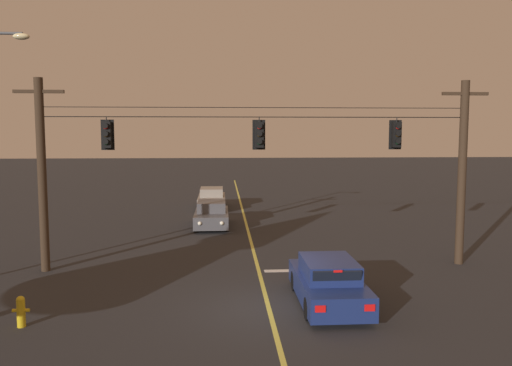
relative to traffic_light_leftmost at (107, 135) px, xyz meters
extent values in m
plane|color=#28282B|center=(5.56, -4.65, -5.06)|extent=(180.00, 180.00, 0.00)
cube|color=#D1C64C|center=(5.56, 6.02, -5.05)|extent=(0.14, 60.00, 0.01)
cube|color=silver|center=(7.46, -0.58, -5.05)|extent=(3.40, 0.36, 0.01)
cylinder|color=#38281C|center=(-2.38, 0.02, -1.50)|extent=(0.32, 0.32, 7.11)
cube|color=#38281C|center=(-2.38, 0.02, 1.55)|extent=(1.80, 0.12, 0.12)
cylinder|color=slate|center=(-2.38, 0.02, 1.20)|extent=(0.12, 0.12, 0.18)
cylinder|color=#38281C|center=(13.49, 0.02, -1.50)|extent=(0.32, 0.32, 7.11)
cube|color=#38281C|center=(13.49, 0.02, 1.55)|extent=(1.80, 0.12, 0.12)
cylinder|color=slate|center=(13.49, 0.02, 1.20)|extent=(0.12, 0.12, 0.18)
cylinder|color=black|center=(5.56, 0.02, 0.65)|extent=(15.86, 0.03, 0.03)
cylinder|color=black|center=(5.56, 0.02, 1.00)|extent=(15.86, 0.02, 0.02)
cylinder|color=black|center=(0.00, 0.02, 0.56)|extent=(0.04, 0.04, 0.18)
cube|color=black|center=(0.00, 0.02, -0.01)|extent=(0.32, 0.26, 0.96)
cube|color=black|center=(0.00, 0.16, -0.01)|extent=(0.48, 0.03, 1.12)
sphere|color=red|center=(0.00, -0.14, 0.28)|extent=(0.17, 0.17, 0.17)
cylinder|color=black|center=(0.00, -0.18, 0.33)|extent=(0.20, 0.10, 0.20)
sphere|color=#3D280A|center=(0.00, -0.14, -0.01)|extent=(0.17, 0.17, 0.17)
cylinder|color=black|center=(0.00, -0.18, 0.04)|extent=(0.20, 0.10, 0.20)
sphere|color=black|center=(0.00, -0.14, -0.29)|extent=(0.17, 0.17, 0.17)
cylinder|color=black|center=(0.00, -0.18, -0.25)|extent=(0.20, 0.10, 0.20)
cylinder|color=black|center=(5.61, 0.02, 0.56)|extent=(0.04, 0.04, 0.18)
cube|color=black|center=(5.61, 0.02, -0.01)|extent=(0.32, 0.26, 0.96)
cube|color=black|center=(5.61, 0.16, -0.01)|extent=(0.48, 0.03, 1.12)
sphere|color=red|center=(5.61, -0.14, 0.28)|extent=(0.17, 0.17, 0.17)
cylinder|color=black|center=(5.61, -0.18, 0.33)|extent=(0.20, 0.10, 0.20)
sphere|color=#3D280A|center=(5.61, -0.14, -0.01)|extent=(0.17, 0.17, 0.17)
cylinder|color=black|center=(5.61, -0.18, 0.04)|extent=(0.20, 0.10, 0.20)
sphere|color=black|center=(5.61, -0.14, -0.29)|extent=(0.17, 0.17, 0.17)
cylinder|color=black|center=(5.61, -0.18, -0.25)|extent=(0.20, 0.10, 0.20)
cylinder|color=black|center=(10.85, 0.02, 0.56)|extent=(0.04, 0.04, 0.18)
cube|color=black|center=(10.85, 0.02, -0.01)|extent=(0.32, 0.26, 0.96)
cube|color=black|center=(10.85, 0.16, -0.01)|extent=(0.48, 0.03, 1.12)
sphere|color=red|center=(10.85, -0.14, 0.28)|extent=(0.17, 0.17, 0.17)
cylinder|color=black|center=(10.85, -0.18, 0.33)|extent=(0.20, 0.10, 0.20)
sphere|color=#3D280A|center=(10.85, -0.14, -0.01)|extent=(0.17, 0.17, 0.17)
cylinder|color=black|center=(10.85, -0.18, 0.04)|extent=(0.20, 0.10, 0.20)
sphere|color=black|center=(10.85, -0.14, -0.29)|extent=(0.17, 0.17, 0.17)
cylinder|color=black|center=(10.85, -0.18, -0.25)|extent=(0.20, 0.10, 0.20)
cube|color=navy|center=(7.37, -4.31, -4.55)|extent=(1.80, 4.30, 0.68)
cube|color=navy|center=(7.37, -4.43, -3.94)|extent=(1.51, 2.15, 0.54)
cube|color=black|center=(7.37, -3.50, -3.94)|extent=(1.40, 0.21, 0.48)
cube|color=black|center=(7.37, -5.50, -3.94)|extent=(1.37, 0.18, 0.46)
cylinder|color=black|center=(6.57, -2.98, -4.74)|extent=(0.22, 0.64, 0.64)
cylinder|color=black|center=(8.16, -2.98, -4.74)|extent=(0.22, 0.64, 0.64)
cylinder|color=black|center=(6.57, -5.65, -4.74)|extent=(0.22, 0.64, 0.64)
cylinder|color=black|center=(8.16, -5.65, -4.74)|extent=(0.22, 0.64, 0.64)
cube|color=red|center=(6.72, -6.48, -4.45)|extent=(0.28, 0.03, 0.18)
cube|color=red|center=(8.01, -6.48, -4.45)|extent=(0.28, 0.03, 0.18)
cube|color=red|center=(7.37, -5.60, -3.71)|extent=(0.24, 0.04, 0.06)
cube|color=#4C4C51|center=(3.63, 8.66, -4.55)|extent=(1.80, 4.30, 0.68)
cube|color=#4C4C51|center=(3.63, 8.78, -3.94)|extent=(1.51, 2.15, 0.54)
cube|color=black|center=(3.63, 7.84, -3.94)|extent=(1.40, 0.21, 0.48)
cube|color=black|center=(3.63, 9.84, -3.94)|extent=(1.37, 0.18, 0.46)
cylinder|color=black|center=(4.42, 7.32, -4.74)|extent=(0.22, 0.64, 0.64)
cylinder|color=black|center=(2.83, 7.32, -4.74)|extent=(0.22, 0.64, 0.64)
cylinder|color=black|center=(4.42, 9.99, -4.74)|extent=(0.22, 0.64, 0.64)
cylinder|color=black|center=(2.83, 9.99, -4.74)|extent=(0.22, 0.64, 0.64)
sphere|color=white|center=(4.18, 6.49, -4.49)|extent=(0.20, 0.20, 0.20)
sphere|color=white|center=(3.07, 6.49, -4.49)|extent=(0.20, 0.20, 0.20)
cube|color=gray|center=(3.50, 15.47, -4.55)|extent=(1.80, 4.30, 0.68)
cube|color=gray|center=(3.50, 15.59, -3.94)|extent=(1.51, 2.15, 0.54)
cube|color=black|center=(3.50, 14.66, -3.94)|extent=(1.40, 0.21, 0.48)
cube|color=black|center=(3.50, 16.66, -3.94)|extent=(1.37, 0.18, 0.46)
cylinder|color=black|center=(4.29, 14.14, -4.74)|extent=(0.22, 0.64, 0.64)
cylinder|color=black|center=(2.71, 14.14, -4.74)|extent=(0.22, 0.64, 0.64)
cylinder|color=black|center=(4.29, 16.81, -4.74)|extent=(0.22, 0.64, 0.64)
cylinder|color=black|center=(2.71, 16.81, -4.74)|extent=(0.22, 0.64, 0.64)
sphere|color=white|center=(4.06, 13.30, -4.49)|extent=(0.20, 0.20, 0.20)
sphere|color=white|center=(2.94, 13.30, -4.49)|extent=(0.20, 0.20, 0.20)
ellipsoid|color=beige|center=(-2.54, -0.94, 3.32)|extent=(0.56, 0.30, 0.22)
cylinder|color=gold|center=(-1.13, -5.62, -4.71)|extent=(0.22, 0.22, 0.70)
sphere|color=gold|center=(-1.13, -5.62, -4.33)|extent=(0.22, 0.22, 0.22)
cylinder|color=gold|center=(-1.29, -5.62, -4.61)|extent=(0.12, 0.09, 0.09)
cylinder|color=gold|center=(-0.97, -5.62, -4.61)|extent=(0.12, 0.09, 0.09)
camera|label=1|loc=(4.21, -19.13, 0.08)|focal=35.92mm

